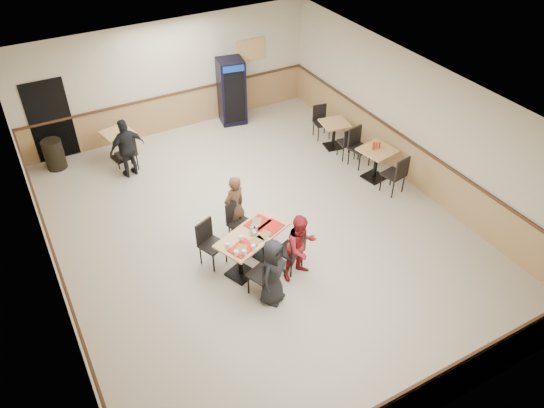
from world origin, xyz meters
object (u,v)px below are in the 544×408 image
main_table (253,244)px  diner_woman_left (273,272)px  trash_bin (54,154)px  lone_diner (127,148)px  side_table_far (334,131)px  back_table (119,141)px  side_table_near (376,159)px  diner_man_opposite (235,207)px  pepsi_cooler (232,91)px  diner_woman_right (301,247)px

main_table → diner_woman_left: diner_woman_left is taller
main_table → trash_bin: 6.04m
lone_diner → diner_woman_left: bearing=90.7°
diner_woman_left → trash_bin: diner_woman_left is taller
side_table_far → back_table: size_ratio=0.92×
diner_woman_left → side_table_far: (3.97, 3.90, -0.21)m
side_table_near → trash_bin: size_ratio=1.14×
diner_woman_left → diner_man_opposite: 1.99m
lone_diner → back_table: 0.89m
diner_woman_left → back_table: (-1.04, 6.05, -0.19)m
side_table_far → back_table: 5.46m
diner_man_opposite → side_table_near: size_ratio=1.66×
side_table_far → pepsi_cooler: 3.09m
diner_woman_right → diner_man_opposite: bearing=101.3°
side_table_far → lone_diner: bearing=165.5°
side_table_far → back_table: back_table is taller
diner_woman_right → pepsi_cooler: pepsi_cooler is taller
side_table_near → pepsi_cooler: pepsi_cooler is taller
main_table → diner_woman_right: bearing=-67.6°
main_table → diner_woman_left: (-0.10, -0.99, 0.17)m
diner_man_opposite → trash_bin: size_ratio=1.90×
side_table_near → back_table: size_ratio=1.04×
diner_man_opposite → side_table_far: bearing=-169.2°
diner_man_opposite → pepsi_cooler: bearing=-131.1°
diner_man_opposite → main_table: bearing=67.7°
diner_man_opposite → side_table_far: (3.77, 1.92, -0.24)m
main_table → side_table_far: main_table is taller
side_table_near → trash_bin: 7.82m
lone_diner → side_table_far: size_ratio=1.96×
pepsi_cooler → diner_woman_right: bearing=-93.0°
trash_bin → pepsi_cooler: bearing=0.5°
lone_diner → trash_bin: size_ratio=1.98×
diner_woman_left → side_table_near: size_ratio=1.59×
main_table → diner_woman_left: bearing=-117.9°
lone_diner → side_table_far: bearing=154.9°
main_table → lone_diner: 4.37m
main_table → diner_woman_right: size_ratio=1.15×
side_table_near → back_table: bearing=143.0°
diner_man_opposite → side_table_near: bearing=167.5°
lone_diner → back_table: lone_diner is taller
trash_bin → diner_man_opposite: bearing=-57.8°
diner_woman_left → diner_woman_right: size_ratio=0.98×
diner_woman_right → lone_diner: (-1.81, 4.89, 0.05)m
diner_woman_left → trash_bin: 6.90m
side_table_far → back_table: bearing=156.8°
lone_diner → diner_man_opposite: bearing=100.6°
side_table_far → trash_bin: size_ratio=1.01×
back_table → pepsi_cooler: bearing=6.7°
diner_woman_right → diner_man_opposite: 1.76m
back_table → pepsi_cooler: pepsi_cooler is taller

